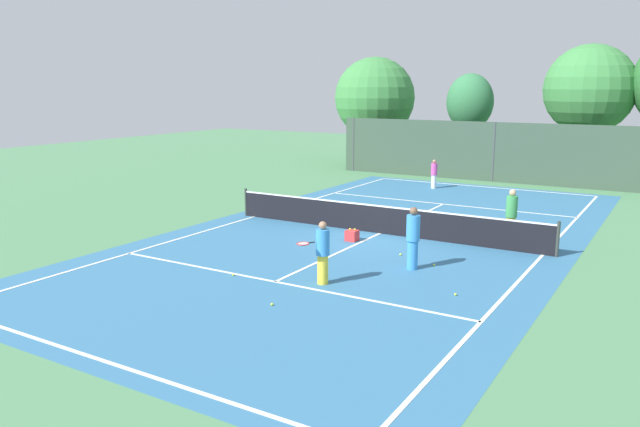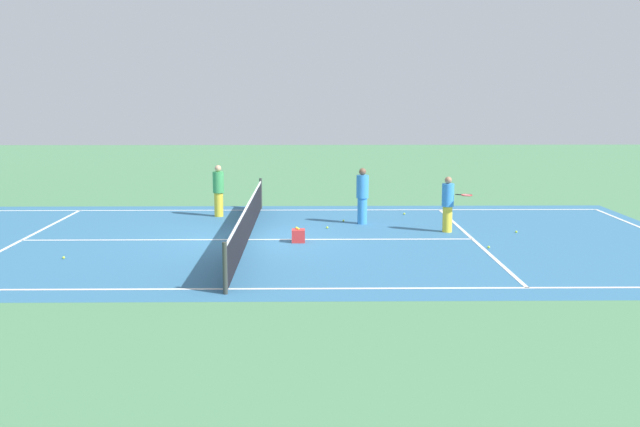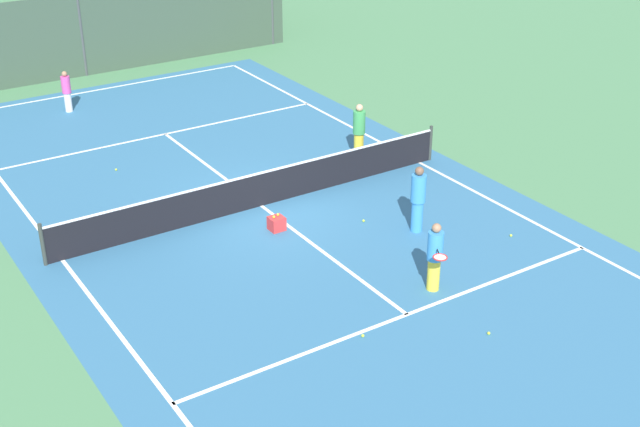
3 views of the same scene
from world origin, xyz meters
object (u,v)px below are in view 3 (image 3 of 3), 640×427
ball_crate (277,223)px  tennis_ball_1 (415,217)px  player_1 (435,256)px  tennis_ball_4 (511,235)px  player_2 (359,131)px  tennis_ball_0 (489,333)px  tennis_ball_2 (364,221)px  tennis_ball_3 (363,336)px  player_0 (67,91)px  tennis_ball_5 (116,170)px  player_3 (418,199)px

ball_crate → tennis_ball_1: size_ratio=6.45×
player_1 → tennis_ball_4: player_1 is taller
tennis_ball_4 → player_2: bearing=92.5°
tennis_ball_0 → tennis_ball_2: bearing=81.8°
tennis_ball_0 → player_2: bearing=70.9°
player_1 → tennis_ball_2: bearing=79.9°
tennis_ball_2 → tennis_ball_3: bearing=-125.7°
ball_crate → tennis_ball_1: bearing=-22.4°
player_0 → tennis_ball_4: bearing=-67.4°
tennis_ball_2 → tennis_ball_3: 5.26m
player_2 → ball_crate: (-4.52, -2.74, -0.71)m
ball_crate → tennis_ball_5: ball_crate is taller
ball_crate → player_1: bearing=-71.4°
tennis_ball_1 → tennis_ball_2: (-1.29, 0.56, 0.00)m
player_1 → tennis_ball_5: bearing=109.2°
player_2 → tennis_ball_4: player_2 is taller
player_1 → tennis_ball_0: size_ratio=25.31×
tennis_ball_2 → tennis_ball_4: bearing=-45.5°
player_1 → tennis_ball_1: player_1 is taller
player_0 → tennis_ball_3: (0.64, -16.84, -0.71)m
player_2 → player_3: bearing=-107.9°
player_0 → tennis_ball_4: player_0 is taller
tennis_ball_0 → tennis_ball_5: 12.81m
tennis_ball_0 → tennis_ball_3: (-2.26, 1.36, 0.00)m
player_2 → player_0: bearing=124.2°
player_2 → tennis_ball_0: bearing=-109.1°
player_3 → tennis_ball_5: bearing=122.8°
player_3 → tennis_ball_0: player_3 is taller
player_2 → tennis_ball_5: size_ratio=26.32×
tennis_ball_5 → player_2: bearing=-25.3°
tennis_ball_1 → tennis_ball_4: (1.37, -2.15, 0.00)m
player_3 → player_2: bearing=72.1°
player_3 → player_1: bearing=-121.3°
tennis_ball_0 → tennis_ball_1: size_ratio=1.00×
tennis_ball_3 → tennis_ball_4: 5.94m
player_1 → player_2: bearing=67.2°
player_0 → player_2: size_ratio=0.84×
tennis_ball_2 → ball_crate: bearing=158.2°
player_1 → tennis_ball_4: bearing=15.0°
tennis_ball_3 → tennis_ball_5: (-1.16, 10.99, 0.00)m
player_2 → tennis_ball_0: player_2 is taller
tennis_ball_3 → tennis_ball_5: 11.06m
tennis_ball_0 → tennis_ball_1: (2.10, 5.06, 0.00)m
tennis_ball_0 → tennis_ball_4: (3.47, 2.91, 0.00)m
player_1 → player_0: bearing=100.8°
player_0 → tennis_ball_4: 16.57m
ball_crate → tennis_ball_4: size_ratio=6.45×
tennis_ball_3 → tennis_ball_5: bearing=96.0°
tennis_ball_0 → tennis_ball_1: same height
ball_crate → tennis_ball_2: size_ratio=6.45×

